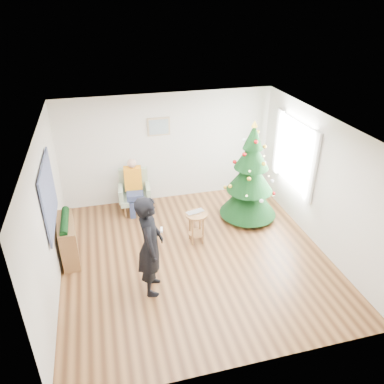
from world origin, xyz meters
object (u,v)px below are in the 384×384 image
object	(u,v)px
stool	(196,227)
standing_man	(150,246)
christmas_tree	(250,177)
armchair	(135,196)
console	(68,240)

from	to	relation	value
stool	standing_man	bearing A→B (deg)	-133.38
stool	christmas_tree	bearing A→B (deg)	24.01
armchair	console	world-z (taller)	armchair
armchair	standing_man	distance (m)	2.79
christmas_tree	console	size ratio (longest dim) A/B	2.28
stool	armchair	world-z (taller)	armchair
christmas_tree	armchair	size ratio (longest dim) A/B	2.34
standing_man	stool	bearing A→B (deg)	-33.83
christmas_tree	stool	xyz separation A→B (m)	(-1.37, -0.61, -0.69)
console	stool	bearing A→B (deg)	-7.45
console	standing_man	bearing A→B (deg)	-47.04
standing_man	console	xyz separation A→B (m)	(-1.40, 1.26, -0.50)
standing_man	armchair	bearing A→B (deg)	8.77
christmas_tree	armchair	distance (m)	2.69
christmas_tree	standing_man	bearing A→B (deg)	-144.34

